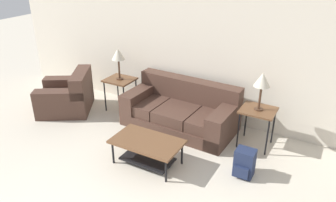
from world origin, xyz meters
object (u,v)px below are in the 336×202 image
at_px(table_lamp_left, 118,55).
at_px(backpack, 244,163).
at_px(side_table_right, 258,113).
at_px(armchair, 67,97).
at_px(coffee_table, 147,147).
at_px(couch, 181,112).
at_px(table_lamp_right, 262,81).
at_px(side_table_left, 120,82).

xyz_separation_m(table_lamp_left, backpack, (2.81, -0.87, -0.94)).
distance_m(side_table_right, table_lamp_left, 2.78).
bearing_deg(armchair, backpack, -5.06).
bearing_deg(backpack, coffee_table, -162.31).
distance_m(couch, table_lamp_right, 1.60).
bearing_deg(coffee_table, couch, 94.00).
xyz_separation_m(side_table_right, table_lamp_right, (0.00, 0.00, 0.56)).
relative_size(coffee_table, backpack, 2.48).
bearing_deg(coffee_table, table_lamp_right, 45.76).
bearing_deg(table_lamp_right, side_table_left, -180.00).
bearing_deg(coffee_table, backpack, 17.69).
bearing_deg(side_table_left, backpack, -17.24).
height_order(side_table_right, table_lamp_right, table_lamp_right).
distance_m(armchair, side_table_right, 3.69).
xyz_separation_m(armchair, backpack, (3.72, -0.33, -0.08)).
distance_m(coffee_table, side_table_left, 1.97).
relative_size(side_table_right, backpack, 1.57).
relative_size(coffee_table, side_table_left, 1.58).
distance_m(couch, table_lamp_left, 1.61).
distance_m(armchair, coffee_table, 2.49).
height_order(couch, armchair, couch).
relative_size(coffee_table, table_lamp_left, 1.68).
bearing_deg(backpack, side_table_right, 95.71).
xyz_separation_m(armchair, coffee_table, (2.37, -0.76, 0.01)).
bearing_deg(couch, table_lamp_left, 178.60).
xyz_separation_m(side_table_left, table_lamp_left, (-0.00, 0.00, 0.56)).
bearing_deg(backpack, table_lamp_right, 95.71).
bearing_deg(side_table_right, table_lamp_right, 90.00).
height_order(side_table_left, backpack, side_table_left).
distance_m(armchair, side_table_left, 1.11).
height_order(side_table_left, table_lamp_right, table_lamp_right).
bearing_deg(armchair, side_table_right, 8.46).
xyz_separation_m(armchair, table_lamp_right, (3.64, 0.54, 0.86)).
bearing_deg(couch, backpack, -30.10).
distance_m(side_table_right, backpack, 0.95).
height_order(armchair, backpack, armchair).
relative_size(couch, backpack, 4.84).
distance_m(side_table_right, table_lamp_right, 0.56).
height_order(couch, backpack, couch).
xyz_separation_m(couch, side_table_right, (1.36, 0.03, 0.29)).
xyz_separation_m(table_lamp_right, backpack, (0.09, -0.87, -0.94)).
height_order(coffee_table, side_table_right, side_table_right).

